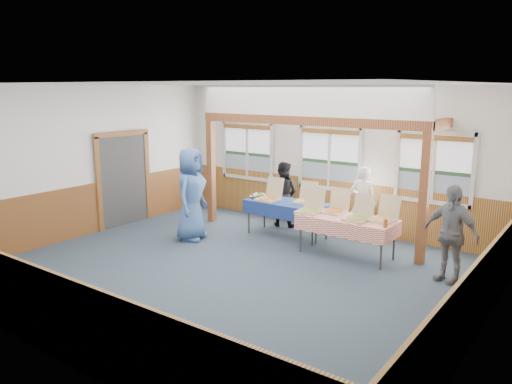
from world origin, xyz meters
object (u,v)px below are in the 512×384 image
table_left (287,204)px  woman_black (283,194)px  man_blue (191,194)px  person_grey (451,233)px  woman_white (363,203)px  table_right (347,220)px

table_left → woman_black: size_ratio=1.22×
man_blue → person_grey: man_blue is taller
woman_white → person_grey: size_ratio=0.96×
table_right → woman_black: 2.41m
person_grey → table_left: bearing=-172.5°
table_right → woman_white: bearing=97.1°
table_right → woman_white: 1.23m
woman_black → person_grey: size_ratio=0.92×
table_right → woman_white: woman_white is taller
table_left → table_right: (1.61, -0.43, 0.00)m
table_left → woman_black: bearing=126.0°
woman_white → woman_black: size_ratio=1.04×
table_right → woman_black: (-2.15, 1.09, 0.05)m
table_right → woman_black: size_ratio=1.25×
woman_white → table_right: bearing=96.3°
woman_white → person_grey: bearing=143.7°
table_left → table_right: 1.66m
person_grey → woman_white: bearing=164.5°
woman_white → person_grey: (2.14, -1.34, 0.03)m
table_right → man_blue: bearing=-166.8°
woman_white → man_blue: bearing=32.3°
table_left → man_blue: (-1.50, -1.36, 0.27)m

